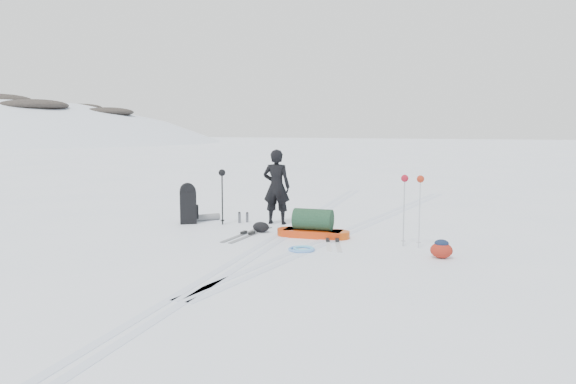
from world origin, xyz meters
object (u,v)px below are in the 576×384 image
Objects in this scene: pulk_sled at (313,226)px; ski_poles_black at (222,179)px; expedition_rucksack at (191,205)px; skier at (277,187)px.

ski_poles_black is (-2.54, 0.69, 0.87)m from pulk_sled.
pulk_sled is 1.51× the size of expedition_rucksack.
pulk_sled is at bearing 130.46° from skier.
skier is 1.12× the size of pulk_sled.
expedition_rucksack is 0.80× the size of ski_poles_black.
skier reaches higher than expedition_rucksack.
skier is 1.35× the size of ski_poles_black.
skier is 2.17m from expedition_rucksack.
pulk_sled is at bearing 0.66° from ski_poles_black.
ski_poles_black is (-1.19, -0.56, 0.19)m from skier.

